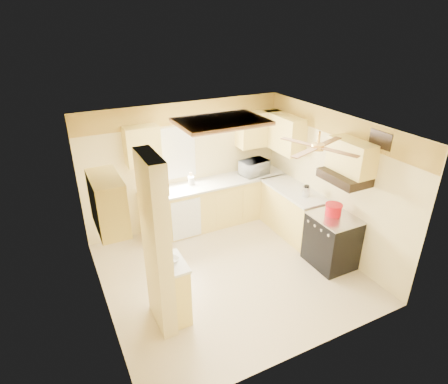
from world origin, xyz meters
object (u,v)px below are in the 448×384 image
microwave (254,167)px  kettle (306,191)px  stove (332,241)px  dutch_oven (334,209)px  bowl (172,260)px

microwave → kettle: bearing=94.3°
stove → kettle: (0.03, 0.82, 0.58)m
dutch_oven → microwave: bearing=98.9°
stove → kettle: 1.00m
bowl → dutch_oven: size_ratio=0.65×
stove → microwave: 2.23m
microwave → kettle: (0.32, -1.30, -0.05)m
microwave → stove: bearing=88.3°
stove → dutch_oven: bearing=71.6°
bowl → kettle: kettle is taller
microwave → dutch_oven: 2.06m
microwave → dutch_oven: bearing=89.4°
dutch_oven → kettle: bearing=89.9°
microwave → dutch_oven: microwave is taller
stove → bowl: bowl is taller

